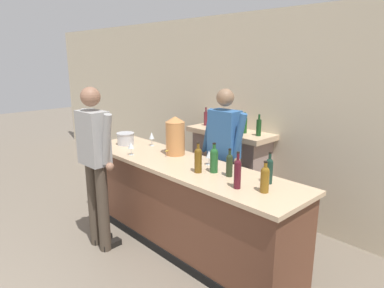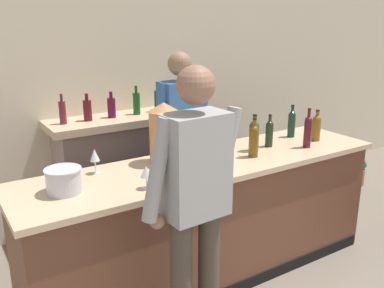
{
  "view_description": "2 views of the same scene",
  "coord_description": "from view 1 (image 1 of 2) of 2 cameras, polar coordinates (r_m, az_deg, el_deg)",
  "views": [
    {
      "loc": [
        2.72,
        0.49,
        2.16
      ],
      "look_at": [
        -0.22,
        3.27,
        1.13
      ],
      "focal_mm": 32.0,
      "sensor_mm": 36.0,
      "label": 1
    },
    {
      "loc": [
        -1.83,
        0.33,
        2.1
      ],
      "look_at": [
        -0.01,
        3.19,
        1.08
      ],
      "focal_mm": 40.0,
      "sensor_mm": 36.0,
      "label": 2
    }
  ],
  "objects": [
    {
      "name": "wine_bottle_chardonnay_pale",
      "position": [
        3.27,
        12.75,
        -4.19
      ],
      "size": [
        0.07,
        0.07,
        0.3
      ],
      "color": "#173227",
      "rests_on": "bar_counter"
    },
    {
      "name": "wine_glass_by_dispenser",
      "position": [
        3.75,
        2.85,
        -1.8
      ],
      "size": [
        0.07,
        0.07,
        0.16
      ],
      "color": "silver",
      "rests_on": "bar_counter"
    },
    {
      "name": "wine_glass_back_row",
      "position": [
        4.19,
        -10.13,
        -0.29
      ],
      "size": [
        0.08,
        0.08,
        0.16
      ],
      "color": "silver",
      "rests_on": "bar_counter"
    },
    {
      "name": "wine_bottle_cabernet_heavy",
      "position": [
        3.1,
        7.59,
        -4.73
      ],
      "size": [
        0.06,
        0.06,
        0.34
      ],
      "color": "#4A131D",
      "rests_on": "bar_counter"
    },
    {
      "name": "wine_bottle_port_short",
      "position": [
        3.49,
        1.03,
        -2.51
      ],
      "size": [
        0.08,
        0.08,
        0.32
      ],
      "color": "brown",
      "rests_on": "bar_counter"
    },
    {
      "name": "bar_counter",
      "position": [
        4.03,
        -1.76,
        -9.95
      ],
      "size": [
        3.02,
        0.76,
        1.01
      ],
      "color": "brown",
      "rests_on": "ground_plane"
    },
    {
      "name": "wine_bottle_riesling_slim",
      "position": [
        3.5,
        3.68,
        -2.52
      ],
      "size": [
        0.08,
        0.08,
        0.31
      ],
      "color": "#1F5526",
      "rests_on": "bar_counter"
    },
    {
      "name": "wine_bottle_burgundy_dark",
      "position": [
        3.06,
        12.05,
        -5.6
      ],
      "size": [
        0.08,
        0.08,
        0.29
      ],
      "color": "brown",
      "rests_on": "bar_counter"
    },
    {
      "name": "wine_glass_front_left",
      "position": [
        4.58,
        -6.73,
        1.33
      ],
      "size": [
        0.07,
        0.07,
        0.19
      ],
      "color": "silver",
      "rests_on": "bar_counter"
    },
    {
      "name": "ice_bucket_steel",
      "position": [
        4.71,
        -11.02,
        0.88
      ],
      "size": [
        0.24,
        0.24,
        0.16
      ],
      "color": "silver",
      "rests_on": "bar_counter"
    },
    {
      "name": "copper_dispenser",
      "position": [
        4.12,
        -2.81,
        1.42
      ],
      "size": [
        0.24,
        0.27,
        0.47
      ],
      "color": "#C68148",
      "rests_on": "bar_counter"
    },
    {
      "name": "wine_bottle_merlot_tall",
      "position": [
        3.4,
        6.26,
        -3.35
      ],
      "size": [
        0.07,
        0.07,
        0.28
      ],
      "color": "#212E1A",
      "rests_on": "bar_counter"
    },
    {
      "name": "person_customer",
      "position": [
        3.93,
        -15.79,
        -2.86
      ],
      "size": [
        0.66,
        0.31,
        1.86
      ],
      "color": "#44382D",
      "rests_on": "ground_plane"
    },
    {
      "name": "wall_back_panel",
      "position": [
        4.82,
        11.52,
        4.62
      ],
      "size": [
        12.0,
        0.07,
        2.75
      ],
      "color": "beige",
      "rests_on": "ground_plane"
    },
    {
      "name": "person_bartender",
      "position": [
        4.19,
        5.29,
        -1.78
      ],
      "size": [
        0.66,
        0.32,
        1.81
      ],
      "color": "#363643",
      "rests_on": "ground_plane"
    },
    {
      "name": "fireplace_stone",
      "position": [
        4.99,
        6.34,
        -4.06
      ],
      "size": [
        1.28,
        0.52,
        1.45
      ],
      "color": "gray",
      "rests_on": "ground_plane"
    }
  ]
}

